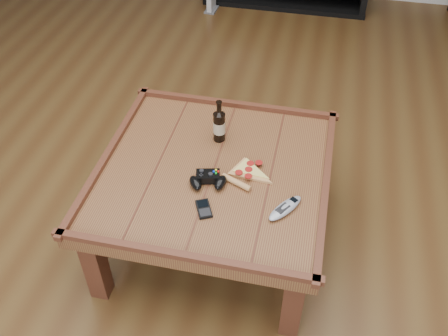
% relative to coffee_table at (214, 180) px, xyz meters
% --- Properties ---
extents(ground, '(6.00, 6.00, 0.00)m').
position_rel_coffee_table_xyz_m(ground, '(0.00, 0.00, -0.39)').
color(ground, '#4E3016').
rests_on(ground, ground).
extents(coffee_table, '(1.03, 1.03, 0.48)m').
position_rel_coffee_table_xyz_m(coffee_table, '(0.00, 0.00, 0.00)').
color(coffee_table, '#532917').
rests_on(coffee_table, ground).
extents(beer_bottle, '(0.06, 0.06, 0.21)m').
position_rel_coffee_table_xyz_m(beer_bottle, '(-0.02, 0.21, 0.15)').
color(beer_bottle, black).
rests_on(beer_bottle, coffee_table).
extents(game_controller, '(0.17, 0.14, 0.05)m').
position_rel_coffee_table_xyz_m(game_controller, '(-0.00, -0.09, 0.08)').
color(game_controller, black).
rests_on(game_controller, coffee_table).
extents(pizza_slice, '(0.24, 0.29, 0.03)m').
position_rel_coffee_table_xyz_m(pizza_slice, '(0.15, 0.01, 0.07)').
color(pizza_slice, tan).
rests_on(pizza_slice, coffee_table).
extents(smartphone, '(0.09, 0.11, 0.01)m').
position_rel_coffee_table_xyz_m(smartphone, '(0.02, -0.24, 0.07)').
color(smartphone, black).
rests_on(smartphone, coffee_table).
extents(remote_control, '(0.15, 0.19, 0.03)m').
position_rel_coffee_table_xyz_m(remote_control, '(0.34, -0.17, 0.07)').
color(remote_control, '#989CA5').
rests_on(remote_control, coffee_table).
extents(game_console, '(0.10, 0.17, 0.20)m').
position_rel_coffee_table_xyz_m(game_console, '(-0.60, 2.43, -0.30)').
color(game_console, slate).
rests_on(game_console, ground).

